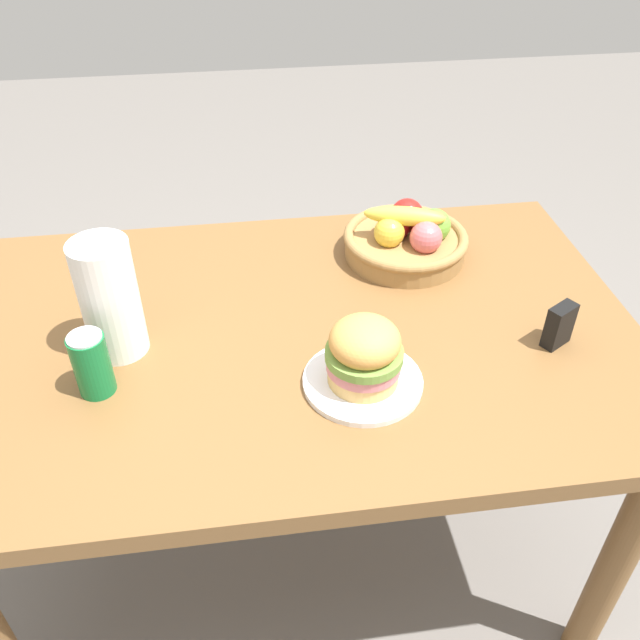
# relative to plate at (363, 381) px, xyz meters

# --- Properties ---
(ground_plane) EXTENTS (8.00, 8.00, 0.00)m
(ground_plane) POSITION_rel_plate_xyz_m (-0.10, 0.18, -0.76)
(ground_plane) COLOR slate
(dining_table) EXTENTS (1.40, 0.90, 0.75)m
(dining_table) POSITION_rel_plate_xyz_m (-0.10, 0.18, -0.11)
(dining_table) COLOR brown
(dining_table) RESTS_ON ground_plane
(plate) EXTENTS (0.22, 0.22, 0.01)m
(plate) POSITION_rel_plate_xyz_m (0.00, 0.00, 0.00)
(plate) COLOR white
(plate) RESTS_ON dining_table
(sandwich) EXTENTS (0.14, 0.14, 0.13)m
(sandwich) POSITION_rel_plate_xyz_m (0.00, 0.00, 0.07)
(sandwich) COLOR #DBAD60
(sandwich) RESTS_ON plate
(soda_can) EXTENTS (0.07, 0.07, 0.13)m
(soda_can) POSITION_rel_plate_xyz_m (-0.48, 0.05, 0.06)
(soda_can) COLOR #147238
(soda_can) RESTS_ON dining_table
(fruit_basket) EXTENTS (0.29, 0.29, 0.14)m
(fruit_basket) POSITION_rel_plate_xyz_m (0.18, 0.42, 0.04)
(fruit_basket) COLOR #9E7542
(fruit_basket) RESTS_ON dining_table
(paper_towel_roll) EXTENTS (0.11, 0.11, 0.24)m
(paper_towel_roll) POSITION_rel_plate_xyz_m (-0.45, 0.17, 0.11)
(paper_towel_roll) COLOR white
(paper_towel_roll) RESTS_ON dining_table
(napkin_holder) EXTENTS (0.07, 0.06, 0.09)m
(napkin_holder) POSITION_rel_plate_xyz_m (0.40, 0.06, 0.04)
(napkin_holder) COLOR black
(napkin_holder) RESTS_ON dining_table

